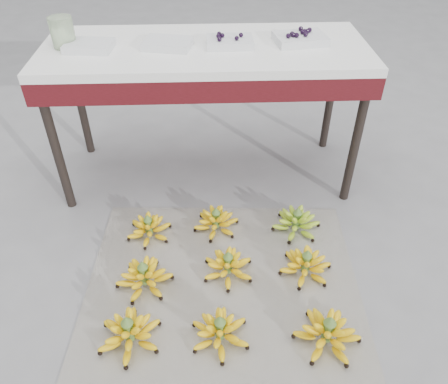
{
  "coord_description": "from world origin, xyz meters",
  "views": [
    {
      "loc": [
        0.01,
        -1.25,
        1.61
      ],
      "look_at": [
        0.08,
        0.44,
        0.25
      ],
      "focal_mm": 35.0,
      "sensor_mm": 36.0,
      "label": 1
    }
  ],
  "objects_px": {
    "bunch_back_left": "(149,228)",
    "vendor_table": "(205,63)",
    "bunch_front_center": "(220,331)",
    "tray_left": "(168,44)",
    "bunch_mid_right": "(306,265)",
    "bunch_back_center": "(216,221)",
    "bunch_front_left": "(129,333)",
    "tray_far_left": "(89,46)",
    "bunch_mid_left": "(144,277)",
    "tray_right": "(229,42)",
    "tray_far_right": "(300,38)",
    "bunch_back_right": "(296,222)",
    "newspaper_mat": "(223,282)",
    "glass_jar": "(62,32)",
    "bunch_front_right": "(327,333)",
    "bunch_mid_center": "(228,266)"
  },
  "relations": [
    {
      "from": "bunch_back_left",
      "to": "tray_far_left",
      "type": "distance_m",
      "value": 0.96
    },
    {
      "from": "bunch_mid_right",
      "to": "vendor_table",
      "type": "xyz_separation_m",
      "value": [
        -0.45,
        0.83,
        0.65
      ]
    },
    {
      "from": "bunch_back_left",
      "to": "vendor_table",
      "type": "relative_size",
      "value": 0.17
    },
    {
      "from": "newspaper_mat",
      "to": "tray_far_right",
      "type": "xyz_separation_m",
      "value": [
        0.43,
        0.89,
        0.82
      ]
    },
    {
      "from": "bunch_mid_center",
      "to": "bunch_mid_left",
      "type": "bearing_deg",
      "value": -170.66
    },
    {
      "from": "bunch_front_center",
      "to": "bunch_back_left",
      "type": "bearing_deg",
      "value": 113.61
    },
    {
      "from": "newspaper_mat",
      "to": "bunch_back_center",
      "type": "height_order",
      "value": "bunch_back_center"
    },
    {
      "from": "bunch_front_left",
      "to": "tray_far_right",
      "type": "bearing_deg",
      "value": 39.94
    },
    {
      "from": "tray_right",
      "to": "vendor_table",
      "type": "bearing_deg",
      "value": 175.69
    },
    {
      "from": "newspaper_mat",
      "to": "bunch_front_right",
      "type": "bearing_deg",
      "value": -38.68
    },
    {
      "from": "bunch_front_left",
      "to": "bunch_mid_right",
      "type": "bearing_deg",
      "value": 7.9
    },
    {
      "from": "bunch_back_left",
      "to": "bunch_back_right",
      "type": "relative_size",
      "value": 1.11
    },
    {
      "from": "bunch_back_left",
      "to": "bunch_back_center",
      "type": "bearing_deg",
      "value": -11.21
    },
    {
      "from": "bunch_mid_right",
      "to": "tray_far_right",
      "type": "xyz_separation_m",
      "value": [
        0.04,
        0.85,
        0.77
      ]
    },
    {
      "from": "bunch_back_left",
      "to": "vendor_table",
      "type": "height_order",
      "value": "vendor_table"
    },
    {
      "from": "tray_right",
      "to": "bunch_mid_center",
      "type": "bearing_deg",
      "value": -93.0
    },
    {
      "from": "vendor_table",
      "to": "tray_far_right",
      "type": "bearing_deg",
      "value": 1.86
    },
    {
      "from": "bunch_mid_left",
      "to": "bunch_front_center",
      "type": "bearing_deg",
      "value": -35.83
    },
    {
      "from": "bunch_front_center",
      "to": "tray_left",
      "type": "distance_m",
      "value": 1.4
    },
    {
      "from": "tray_right",
      "to": "bunch_back_right",
      "type": "bearing_deg",
      "value": -58.23
    },
    {
      "from": "bunch_back_left",
      "to": "tray_far_right",
      "type": "bearing_deg",
      "value": 18.0
    },
    {
      "from": "bunch_front_right",
      "to": "tray_far_right",
      "type": "distance_m",
      "value": 1.44
    },
    {
      "from": "bunch_front_right",
      "to": "bunch_mid_center",
      "type": "height_order",
      "value": "bunch_front_right"
    },
    {
      "from": "bunch_back_left",
      "to": "bunch_back_center",
      "type": "relative_size",
      "value": 1.09
    },
    {
      "from": "bunch_back_center",
      "to": "bunch_mid_right",
      "type": "bearing_deg",
      "value": -30.35
    },
    {
      "from": "bunch_back_left",
      "to": "tray_right",
      "type": "height_order",
      "value": "tray_right"
    },
    {
      "from": "bunch_front_center",
      "to": "bunch_mid_left",
      "type": "bearing_deg",
      "value": 133.2
    },
    {
      "from": "tray_far_left",
      "to": "bunch_back_center",
      "type": "bearing_deg",
      "value": -38.19
    },
    {
      "from": "bunch_front_center",
      "to": "glass_jar",
      "type": "xyz_separation_m",
      "value": [
        -0.73,
        1.18,
        0.82
      ]
    },
    {
      "from": "bunch_front_center",
      "to": "bunch_mid_right",
      "type": "relative_size",
      "value": 0.97
    },
    {
      "from": "newspaper_mat",
      "to": "bunch_back_center",
      "type": "xyz_separation_m",
      "value": [
        -0.02,
        0.36,
        0.05
      ]
    },
    {
      "from": "bunch_front_center",
      "to": "tray_left",
      "type": "bearing_deg",
      "value": 95.41
    },
    {
      "from": "tray_far_right",
      "to": "glass_jar",
      "type": "height_order",
      "value": "glass_jar"
    },
    {
      "from": "bunch_front_left",
      "to": "bunch_front_right",
      "type": "bearing_deg",
      "value": -17.77
    },
    {
      "from": "bunch_mid_right",
      "to": "glass_jar",
      "type": "bearing_deg",
      "value": 152.25
    },
    {
      "from": "bunch_back_center",
      "to": "tray_far_right",
      "type": "height_order",
      "value": "tray_far_right"
    },
    {
      "from": "bunch_mid_left",
      "to": "vendor_table",
      "type": "height_order",
      "value": "vendor_table"
    },
    {
      "from": "tray_far_left",
      "to": "tray_left",
      "type": "xyz_separation_m",
      "value": [
        0.39,
        0.01,
        0.0
      ]
    },
    {
      "from": "bunch_front_center",
      "to": "vendor_table",
      "type": "xyz_separation_m",
      "value": [
        -0.03,
        1.17,
        0.65
      ]
    },
    {
      "from": "bunch_back_left",
      "to": "tray_far_left",
      "type": "xyz_separation_m",
      "value": [
        -0.26,
        0.51,
        0.77
      ]
    },
    {
      "from": "bunch_back_center",
      "to": "tray_right",
      "type": "height_order",
      "value": "tray_right"
    },
    {
      "from": "bunch_mid_right",
      "to": "bunch_back_right",
      "type": "distance_m",
      "value": 0.29
    },
    {
      "from": "glass_jar",
      "to": "newspaper_mat",
      "type": "bearing_deg",
      "value": -49.32
    },
    {
      "from": "bunch_mid_left",
      "to": "glass_jar",
      "type": "bearing_deg",
      "value": 119.89
    },
    {
      "from": "vendor_table",
      "to": "glass_jar",
      "type": "xyz_separation_m",
      "value": [
        -0.7,
        0.01,
        0.16
      ]
    },
    {
      "from": "bunch_mid_right",
      "to": "tray_far_right",
      "type": "distance_m",
      "value": 1.15
    },
    {
      "from": "bunch_front_right",
      "to": "bunch_mid_right",
      "type": "height_order",
      "value": "bunch_front_right"
    },
    {
      "from": "bunch_front_center",
      "to": "bunch_back_center",
      "type": "relative_size",
      "value": 1.02
    },
    {
      "from": "tray_far_right",
      "to": "glass_jar",
      "type": "distance_m",
      "value": 1.19
    },
    {
      "from": "newspaper_mat",
      "to": "vendor_table",
      "type": "bearing_deg",
      "value": 93.61
    }
  ]
}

